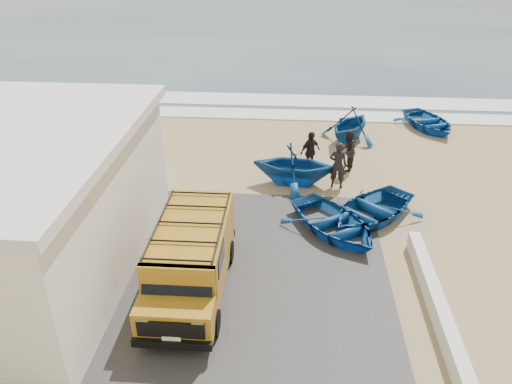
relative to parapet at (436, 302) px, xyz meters
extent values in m
plane|color=tan|center=(-5.00, 3.00, -0.28)|extent=(160.00, 160.00, 0.00)
cube|color=#3E3C39|center=(-7.00, 1.00, -0.25)|extent=(12.00, 10.00, 0.05)
cube|color=#385166|center=(-5.00, 59.00, -0.27)|extent=(180.00, 88.00, 0.01)
cube|color=white|center=(-5.00, 15.00, -0.25)|extent=(180.00, 1.60, 0.06)
cube|color=white|center=(-5.00, 17.50, -0.26)|extent=(180.00, 2.20, 0.04)
cube|color=black|center=(-8.55, 2.50, 2.33)|extent=(0.08, 0.70, 0.90)
cube|color=silver|center=(0.00, 0.00, 0.00)|extent=(0.35, 6.00, 0.55)
cube|color=#AE791A|center=(-6.61, 0.68, 0.88)|extent=(1.89, 3.85, 1.63)
cube|color=#AE791A|center=(-6.60, -1.69, 0.51)|extent=(1.88, 0.89, 0.89)
cube|color=black|center=(-6.60, -1.23, 1.30)|extent=(1.73, 0.34, 0.71)
cube|color=black|center=(-6.60, -2.15, 0.61)|extent=(1.59, 0.08, 0.44)
cube|color=black|center=(-6.60, -2.18, 0.19)|extent=(1.91, 0.14, 0.22)
cube|color=black|center=(-6.61, 0.63, 1.78)|extent=(1.79, 3.56, 0.06)
cylinder|color=black|center=(-7.48, -1.30, 0.07)|extent=(0.22, 0.69, 0.69)
cylinder|color=black|center=(-7.49, 1.76, 0.07)|extent=(0.22, 0.69, 0.69)
cylinder|color=black|center=(-5.72, -1.29, 0.07)|extent=(0.22, 0.69, 0.69)
cylinder|color=black|center=(-5.73, 1.77, 0.07)|extent=(0.22, 0.69, 0.69)
imported|color=#134F96|center=(-2.47, 3.61, 0.11)|extent=(4.32, 4.60, 0.77)
imported|color=#134F96|center=(-1.12, 4.60, 0.11)|extent=(4.51, 4.57, 0.78)
imported|color=#134F96|center=(-3.83, 7.05, 0.57)|extent=(3.45, 3.05, 1.69)
imported|color=#134F96|center=(-1.25, 11.79, 0.53)|extent=(3.82, 3.97, 1.61)
imported|color=#134F96|center=(2.82, 13.57, 0.09)|extent=(3.61, 4.23, 0.74)
imported|color=black|center=(-2.16, 6.92, 0.67)|extent=(0.74, 0.54, 1.88)
imported|color=black|center=(-1.65, 8.46, 0.60)|extent=(0.89, 1.01, 1.74)
imported|color=black|center=(-3.19, 8.29, 0.59)|extent=(1.05, 0.97, 1.73)
camera|label=1|loc=(-3.99, -10.55, 8.88)|focal=35.00mm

